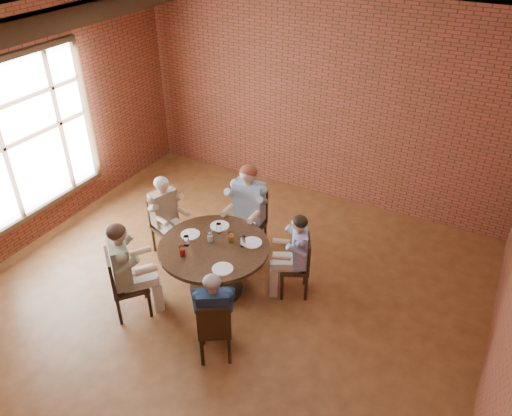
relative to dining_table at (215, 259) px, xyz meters
The scene contains 28 objects.
floor 0.68m from the dining_table, 70.08° to the right, with size 7.00×7.00×0.00m, color #945A2D.
ceiling 2.90m from the dining_table, 70.08° to the right, with size 7.00×7.00×0.00m, color silver.
wall_back 3.31m from the dining_table, 87.26° to the left, with size 7.00×7.00×0.00m, color brown.
wall_left 3.34m from the dining_table, behind, with size 7.00×7.00×0.00m, color brown.
ceiling_beam 3.60m from the dining_table, 169.93° to the right, with size 0.22×6.90×0.26m, color #332011.
window 3.23m from the dining_table, behind, with size 0.10×2.16×2.36m.
dining_table is the anchor object (origin of this frame).
chair_a 1.12m from the dining_table, 26.22° to the left, with size 0.50×0.50×0.88m.
diner_a 1.06m from the dining_table, 26.22° to the left, with size 0.47×0.57×1.23m, color #3C4A9E, non-canonical shape.
chair_b 1.09m from the dining_table, 93.49° to the left, with size 0.49×0.49×0.98m.
diner_b 1.01m from the dining_table, 93.49° to the left, with size 0.57×0.70×1.41m, color #8898AD, non-canonical shape.
chair_c 1.21m from the dining_table, 159.75° to the left, with size 0.50×0.50×0.90m.
diner_c 1.14m from the dining_table, 159.75° to the left, with size 0.48×0.60×1.26m, color brown, non-canonical shape.
chair_d 1.21m from the dining_table, 130.69° to the right, with size 0.62×0.62×0.95m.
diner_d 1.13m from the dining_table, 130.69° to the right, with size 0.54×0.67×1.36m, color #B9AC91, non-canonical shape.
chair_e 1.18m from the dining_table, 57.73° to the right, with size 0.51×0.51×0.87m.
diner_e 1.12m from the dining_table, 57.73° to the right, with size 0.46×0.56×1.22m, color #192C47, non-canonical shape.
plate_a 0.55m from the dining_table, 34.66° to the left, with size 0.26×0.26×0.01m, color white.
plate_b 0.49m from the dining_table, 111.93° to the left, with size 0.26×0.26×0.01m, color white.
plate_c 0.47m from the dining_table, behind, with size 0.26×0.26×0.01m, color white.
plate_d 0.55m from the dining_table, 45.29° to the right, with size 0.26×0.26×0.01m, color white.
glass_a 0.48m from the dining_table, 28.41° to the left, with size 0.07×0.07×0.14m, color white.
glass_b 0.37m from the dining_table, 50.40° to the left, with size 0.07×0.07×0.14m, color white.
glass_c 0.42m from the dining_table, 109.10° to the left, with size 0.07×0.07×0.14m, color white.
glass_d 0.31m from the dining_table, 147.44° to the left, with size 0.07×0.07×0.14m, color white.
glass_e 0.46m from the dining_table, 153.81° to the right, with size 0.07×0.07×0.14m, color white.
glass_f 0.52m from the dining_table, 123.26° to the right, with size 0.07×0.07×0.14m, color white.
smartphone 0.54m from the dining_table, 45.10° to the right, with size 0.07×0.15×0.01m, color black.
Camera 1 is at (2.77, -3.86, 4.65)m, focal length 35.00 mm.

